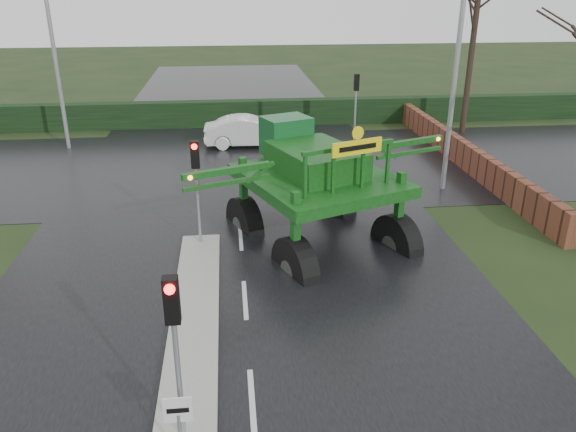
{
  "coord_description": "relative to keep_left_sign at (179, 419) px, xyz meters",
  "views": [
    {
      "loc": [
        -0.24,
        -9.15,
        7.95
      ],
      "look_at": [
        1.28,
        4.99,
        2.0
      ],
      "focal_mm": 35.0,
      "sensor_mm": 36.0,
      "label": 1
    }
  ],
  "objects": [
    {
      "name": "traffic_signal_near",
      "position": [
        0.0,
        0.49,
        1.53
      ],
      "size": [
        0.26,
        0.33,
        3.52
      ],
      "color": "gray",
      "rests_on": "ground"
    },
    {
      "name": "crop_sprayer",
      "position": [
        2.76,
        7.26,
        1.42
      ],
      "size": [
        8.79,
        7.02,
        5.24
      ],
      "rotation": [
        0.0,
        0.0,
        0.38
      ],
      "color": "black",
      "rests_on": "ground"
    },
    {
      "name": "street_light_left_far",
      "position": [
        -6.89,
        21.5,
        4.93
      ],
      "size": [
        3.85,
        0.3,
        10.0
      ],
      "color": "gray",
      "rests_on": "ground"
    },
    {
      "name": "keep_left_sign",
      "position": [
        0.0,
        0.0,
        0.0
      ],
      "size": [
        0.5,
        0.07,
        1.35
      ],
      "color": "gray",
      "rests_on": "ground"
    },
    {
      "name": "hedge_row",
      "position": [
        1.3,
        25.5,
        -0.31
      ],
      "size": [
        44.0,
        0.9,
        1.5
      ],
      "primitive_type": "cube",
      "color": "black",
      "rests_on": "ground"
    },
    {
      "name": "street_light_right",
      "position": [
        9.49,
        13.5,
        4.93
      ],
      "size": [
        3.85,
        0.3,
        10.0
      ],
      "color": "gray",
      "rests_on": "ground"
    },
    {
      "name": "traffic_signal_mid",
      "position": [
        0.0,
        8.99,
        1.53
      ],
      "size": [
        0.26,
        0.33,
        3.52
      ],
      "color": "gray",
      "rests_on": "ground"
    },
    {
      "name": "tree_right_far",
      "position": [
        14.3,
        22.5,
        5.44
      ],
      "size": [
        7.0,
        7.0,
        12.05
      ],
      "color": "black",
      "rests_on": "ground"
    },
    {
      "name": "road_main",
      "position": [
        1.3,
        11.5,
        -1.05
      ],
      "size": [
        14.0,
        80.0,
        0.02
      ],
      "primitive_type": "cube",
      "color": "black",
      "rests_on": "ground"
    },
    {
      "name": "road_cross",
      "position": [
        1.3,
        17.5,
        -1.05
      ],
      "size": [
        80.0,
        12.0,
        0.02
      ],
      "primitive_type": "cube",
      "color": "black",
      "rests_on": "ground"
    },
    {
      "name": "traffic_signal_far",
      "position": [
        7.8,
        21.51,
        1.53
      ],
      "size": [
        0.26,
        0.33,
        3.52
      ],
      "rotation": [
        0.0,
        0.0,
        3.14
      ],
      "color": "gray",
      "rests_on": "ground"
    },
    {
      "name": "median_island",
      "position": [
        0.0,
        4.5,
        -0.97
      ],
      "size": [
        1.2,
        10.0,
        0.16
      ],
      "primitive_type": "cube",
      "color": "gray",
      "rests_on": "ground"
    },
    {
      "name": "white_sedan",
      "position": [
        2.14,
        20.89,
        -1.06
      ],
      "size": [
        4.71,
        1.69,
        1.55
      ],
      "primitive_type": "imported",
      "rotation": [
        0.0,
        0.0,
        1.56
      ],
      "color": "silver",
      "rests_on": "ground"
    },
    {
      "name": "brick_wall",
      "position": [
        11.8,
        17.5,
        -0.46
      ],
      "size": [
        0.4,
        20.0,
        1.2
      ],
      "primitive_type": "cube",
      "color": "#592D1E",
      "rests_on": "ground"
    },
    {
      "name": "ground",
      "position": [
        1.3,
        1.5,
        -1.06
      ],
      "size": [
        140.0,
        140.0,
        0.0
      ],
      "primitive_type": "plane",
      "color": "black",
      "rests_on": "ground"
    }
  ]
}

